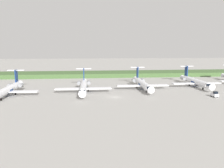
% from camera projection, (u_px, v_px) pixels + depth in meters
% --- Properties ---
extents(ground_plane, '(500.00, 500.00, 0.00)m').
position_uv_depth(ground_plane, '(109.00, 84.00, 115.66)').
color(ground_plane, '#9E9B96').
extents(grass_berm, '(320.00, 20.00, 2.50)m').
position_uv_depth(grass_berm, '(104.00, 74.00, 147.54)').
color(grass_berm, '#426033').
rests_on(grass_berm, ground).
extents(regional_jet_second, '(22.81, 31.00, 9.00)m').
position_uv_depth(regional_jet_second, '(8.00, 89.00, 88.38)').
color(regional_jet_second, white).
rests_on(regional_jet_second, ground).
extents(regional_jet_third, '(22.81, 31.00, 9.00)m').
position_uv_depth(regional_jet_third, '(83.00, 86.00, 95.04)').
color(regional_jet_third, white).
rests_on(regional_jet_third, ground).
extents(regional_jet_fourth, '(22.81, 31.00, 9.00)m').
position_uv_depth(regional_jet_fourth, '(142.00, 83.00, 102.39)').
color(regional_jet_fourth, white).
rests_on(regional_jet_fourth, ground).
extents(regional_jet_fifth, '(22.81, 31.00, 9.00)m').
position_uv_depth(regional_jet_fifth, '(195.00, 81.00, 108.48)').
color(regional_jet_fifth, white).
rests_on(regional_jet_fifth, ground).
extents(baggage_tug, '(1.72, 3.20, 2.30)m').
position_uv_depth(baggage_tug, '(215.00, 95.00, 85.97)').
color(baggage_tug, silver).
rests_on(baggage_tug, ground).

